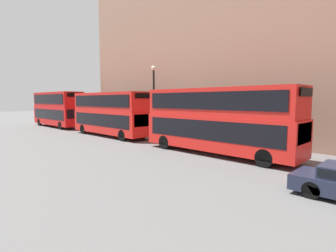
{
  "coord_description": "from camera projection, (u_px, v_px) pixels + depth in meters",
  "views": [
    {
      "loc": [
        -12.86,
        7.73,
        3.58
      ],
      "look_at": [
        0.48,
        20.93,
        1.71
      ],
      "focal_mm": 28.0,
      "sensor_mm": 36.0,
      "label": 1
    }
  ],
  "objects": [
    {
      "name": "bus_second_in_queue",
      "position": [
        217.0,
        118.0,
        17.17
      ],
      "size": [
        2.59,
        10.75,
        4.35
      ],
      "color": "red",
      "rests_on": "ground"
    },
    {
      "name": "bus_third_in_queue",
      "position": [
        111.0,
        112.0,
        25.97
      ],
      "size": [
        2.59,
        10.29,
        4.31
      ],
      "color": "red",
      "rests_on": "ground"
    },
    {
      "name": "bus_trailing",
      "position": [
        58.0,
        108.0,
        34.85
      ],
      "size": [
        2.59,
        10.23,
        4.59
      ],
      "color": "red",
      "rests_on": "ground"
    },
    {
      "name": "street_lamp",
      "position": [
        154.0,
        94.0,
        24.48
      ],
      "size": [
        0.44,
        0.44,
        6.74
      ],
      "color": "black",
      "rests_on": "ground"
    },
    {
      "name": "pedestrian",
      "position": [
        128.0,
        125.0,
        28.94
      ],
      "size": [
        0.36,
        0.36,
        1.72
      ],
      "color": "#334C6B",
      "rests_on": "ground"
    }
  ]
}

